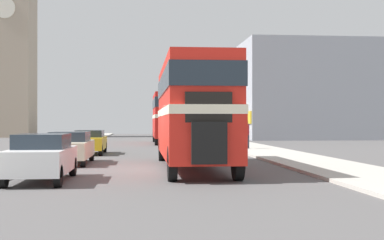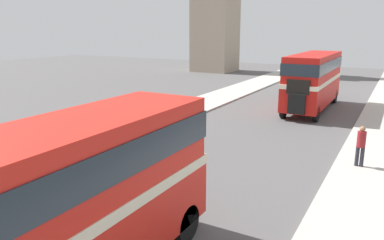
{
  "view_description": "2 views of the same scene",
  "coord_description": "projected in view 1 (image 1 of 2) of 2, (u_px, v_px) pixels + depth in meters",
  "views": [
    {
      "loc": [
        -0.77,
        -21.0,
        1.87
      ],
      "look_at": [
        1.22,
        0.17,
        1.93
      ],
      "focal_mm": 50.0,
      "sensor_mm": 36.0,
      "label": 1
    },
    {
      "loc": [
        7.22,
        -3.93,
        6.04
      ],
      "look_at": [
        0.0,
        8.92,
        2.41
      ],
      "focal_mm": 35.0,
      "sensor_mm": 36.0,
      "label": 2
    }
  ],
  "objects": [
    {
      "name": "ground_plane",
      "position": [
        161.0,
        169.0,
        20.97
      ],
      "size": [
        120.0,
        120.0,
        0.0
      ],
      "primitive_type": "plane",
      "color": "#565454"
    },
    {
      "name": "sidewalk_right",
      "position": [
        328.0,
        166.0,
        21.61
      ],
      "size": [
        3.5,
        120.0,
        0.12
      ],
      "color": "#B7B2A8",
      "rests_on": "ground_plane"
    },
    {
      "name": "double_decker_bus",
      "position": [
        192.0,
        107.0,
        21.24
      ],
      "size": [
        2.39,
        10.91,
        4.11
      ],
      "color": "red",
      "rests_on": "ground_plane"
    },
    {
      "name": "bus_distant",
      "position": [
        168.0,
        114.0,
        45.8
      ],
      "size": [
        2.5,
        9.43,
        4.21
      ],
      "color": "red",
      "rests_on": "ground_plane"
    },
    {
      "name": "car_parked_near",
      "position": [
        42.0,
        157.0,
        16.75
      ],
      "size": [
        1.72,
        4.14,
        1.48
      ],
      "color": "white",
      "rests_on": "ground_plane"
    },
    {
      "name": "car_parked_mid",
      "position": [
        70.0,
        147.0,
        23.6
      ],
      "size": [
        1.77,
        4.56,
        1.42
      ],
      "color": "beige",
      "rests_on": "ground_plane"
    },
    {
      "name": "car_parked_far",
      "position": [
        90.0,
        141.0,
        30.7
      ],
      "size": [
        1.7,
        4.26,
        1.38
      ],
      "color": "gold",
      "rests_on": "ground_plane"
    },
    {
      "name": "pedestrian_walking",
      "position": [
        246.0,
        133.0,
        34.73
      ],
      "size": [
        0.37,
        0.37,
        1.82
      ],
      "color": "#282833",
      "rests_on": "sidewalk_right"
    },
    {
      "name": "bicycle_on_pavement",
      "position": [
        238.0,
        139.0,
        43.05
      ],
      "size": [
        0.05,
        1.76,
        0.78
      ],
      "color": "black",
      "rests_on": "sidewalk_right"
    },
    {
      "name": "church_tower",
      "position": [
        10.0,
        13.0,
        64.47
      ],
      "size": [
        5.66,
        5.66,
        29.23
      ],
      "color": "tan",
      "rests_on": "ground_plane"
    },
    {
      "name": "shop_building_block",
      "position": [
        324.0,
        91.0,
        57.16
      ],
      "size": [
        17.52,
        8.78,
        10.36
      ],
      "color": "#999EA8",
      "rests_on": "ground_plane"
    }
  ]
}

